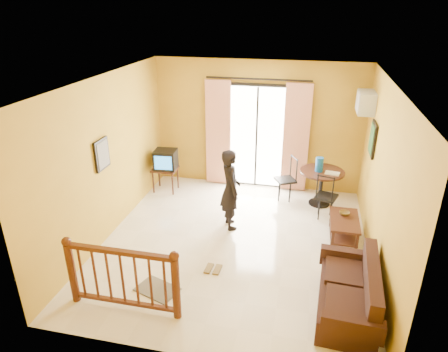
% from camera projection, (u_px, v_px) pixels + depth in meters
% --- Properties ---
extents(ground, '(5.00, 5.00, 0.00)m').
position_uv_depth(ground, '(234.00, 243.00, 6.98)').
color(ground, beige).
rests_on(ground, ground).
extents(room_shell, '(5.00, 5.00, 5.00)m').
position_uv_depth(room_shell, '(235.00, 152.00, 6.29)').
color(room_shell, white).
rests_on(room_shell, ground).
extents(balcony_door, '(2.25, 0.14, 2.46)m').
position_uv_depth(balcony_door, '(257.00, 136.00, 8.67)').
color(balcony_door, black).
rests_on(balcony_door, ground).
extents(tv_table, '(0.53, 0.44, 0.53)m').
position_uv_depth(tv_table, '(165.00, 171.00, 8.75)').
color(tv_table, black).
rests_on(tv_table, ground).
extents(television, '(0.50, 0.46, 0.42)m').
position_uv_depth(television, '(166.00, 159.00, 8.62)').
color(television, black).
rests_on(television, tv_table).
extents(picture_left, '(0.05, 0.42, 0.52)m').
position_uv_depth(picture_left, '(102.00, 154.00, 6.62)').
color(picture_left, black).
rests_on(picture_left, room_shell).
extents(dining_table, '(0.89, 0.89, 0.74)m').
position_uv_depth(dining_table, '(322.00, 178.00, 8.10)').
color(dining_table, black).
rests_on(dining_table, ground).
extents(water_jug, '(0.16, 0.16, 0.29)m').
position_uv_depth(water_jug, '(319.00, 164.00, 7.97)').
color(water_jug, '#1251A9').
rests_on(water_jug, dining_table).
extents(serving_tray, '(0.31, 0.23, 0.02)m').
position_uv_depth(serving_tray, '(332.00, 173.00, 7.91)').
color(serving_tray, '#E9E5C7').
rests_on(serving_tray, dining_table).
extents(dining_chairs, '(1.35, 1.14, 0.95)m').
position_uv_depth(dining_chairs, '(303.00, 208.00, 8.17)').
color(dining_chairs, black).
rests_on(dining_chairs, ground).
extents(air_conditioner, '(0.31, 0.60, 0.40)m').
position_uv_depth(air_conditioner, '(366.00, 102.00, 7.44)').
color(air_conditioner, silver).
rests_on(air_conditioner, room_shell).
extents(botanical_print, '(0.05, 0.50, 0.60)m').
position_uv_depth(botanical_print, '(373.00, 139.00, 7.03)').
color(botanical_print, black).
rests_on(botanical_print, room_shell).
extents(coffee_table, '(0.49, 0.89, 0.39)m').
position_uv_depth(coffee_table, '(344.00, 226.00, 7.01)').
color(coffee_table, black).
rests_on(coffee_table, ground).
extents(bowl, '(0.22, 0.22, 0.06)m').
position_uv_depth(bowl, '(344.00, 213.00, 7.09)').
color(bowl, brown).
rests_on(bowl, coffee_table).
extents(sofa, '(0.81, 1.61, 0.75)m').
position_uv_depth(sofa, '(351.00, 295.00, 5.33)').
color(sofa, black).
rests_on(sofa, ground).
extents(standing_person, '(0.57, 0.66, 1.52)m').
position_uv_depth(standing_person, '(230.00, 189.00, 7.21)').
color(standing_person, black).
rests_on(standing_person, ground).
extents(stair_balustrade, '(1.63, 0.13, 1.04)m').
position_uv_depth(stair_balustrade, '(122.00, 274.00, 5.28)').
color(stair_balustrade, '#471E0F').
rests_on(stair_balustrade, ground).
extents(doormat, '(0.70, 0.58, 0.02)m').
position_uv_depth(doormat, '(157.00, 289.00, 5.84)').
color(doormat, '#615A4D').
rests_on(doormat, ground).
extents(sandals, '(0.25, 0.25, 0.03)m').
position_uv_depth(sandals, '(213.00, 269.00, 6.28)').
color(sandals, brown).
rests_on(sandals, ground).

